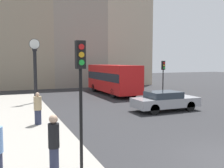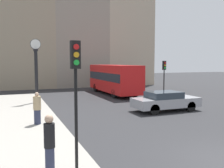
{
  "view_description": "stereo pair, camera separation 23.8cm",
  "coord_description": "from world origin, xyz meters",
  "px_view_note": "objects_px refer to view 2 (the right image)",
  "views": [
    {
      "loc": [
        -7.12,
        -6.02,
        3.41
      ],
      "look_at": [
        -0.79,
        8.96,
        1.97
      ],
      "focal_mm": 40.0,
      "sensor_mm": 36.0,
      "label": 1
    },
    {
      "loc": [
        -6.9,
        -6.11,
        3.41
      ],
      "look_at": [
        -0.79,
        8.96,
        1.97
      ],
      "focal_mm": 40.0,
      "sensor_mm": 36.0,
      "label": 2
    }
  ],
  "objects_px": {
    "traffic_light_far": "(164,73)",
    "pedestrian_tan_coat": "(37,108)",
    "bus_distant": "(114,78)",
    "street_clock": "(36,70)",
    "pedestrian_black_jacket": "(50,143)",
    "traffic_light_near": "(76,81)",
    "sedan_car": "(165,101)"
  },
  "relations": [
    {
      "from": "bus_distant",
      "to": "street_clock",
      "type": "height_order",
      "value": "street_clock"
    },
    {
      "from": "sedan_car",
      "to": "street_clock",
      "type": "bearing_deg",
      "value": 141.05
    },
    {
      "from": "bus_distant",
      "to": "pedestrian_tan_coat",
      "type": "distance_m",
      "value": 14.01
    },
    {
      "from": "sedan_car",
      "to": "traffic_light_far",
      "type": "bearing_deg",
      "value": 57.95
    },
    {
      "from": "traffic_light_near",
      "to": "pedestrian_tan_coat",
      "type": "xyz_separation_m",
      "value": [
        -0.43,
        6.79,
        -1.92
      ]
    },
    {
      "from": "sedan_car",
      "to": "street_clock",
      "type": "distance_m",
      "value": 10.49
    },
    {
      "from": "sedan_car",
      "to": "pedestrian_black_jacket",
      "type": "xyz_separation_m",
      "value": [
        -8.91,
        -7.21,
        0.32
      ]
    },
    {
      "from": "traffic_light_near",
      "to": "street_clock",
      "type": "height_order",
      "value": "street_clock"
    },
    {
      "from": "sedan_car",
      "to": "pedestrian_black_jacket",
      "type": "height_order",
      "value": "pedestrian_black_jacket"
    },
    {
      "from": "pedestrian_black_jacket",
      "to": "sedan_car",
      "type": "bearing_deg",
      "value": 38.99
    },
    {
      "from": "traffic_light_far",
      "to": "pedestrian_tan_coat",
      "type": "relative_size",
      "value": 2.07
    },
    {
      "from": "sedan_car",
      "to": "pedestrian_tan_coat",
      "type": "distance_m",
      "value": 8.74
    },
    {
      "from": "traffic_light_near",
      "to": "street_clock",
      "type": "bearing_deg",
      "value": 89.0
    },
    {
      "from": "sedan_car",
      "to": "traffic_light_far",
      "type": "xyz_separation_m",
      "value": [
        2.07,
        3.3,
        1.8
      ]
    },
    {
      "from": "traffic_light_far",
      "to": "pedestrian_black_jacket",
      "type": "distance_m",
      "value": 15.28
    },
    {
      "from": "street_clock",
      "to": "bus_distant",
      "type": "bearing_deg",
      "value": 22.3
    },
    {
      "from": "bus_distant",
      "to": "traffic_light_near",
      "type": "xyz_separation_m",
      "value": [
        -8.42,
        -17.62,
        1.14
      ]
    },
    {
      "from": "traffic_light_far",
      "to": "pedestrian_tan_coat",
      "type": "height_order",
      "value": "traffic_light_far"
    },
    {
      "from": "bus_distant",
      "to": "traffic_light_far",
      "type": "xyz_separation_m",
      "value": [
        1.9,
        -6.51,
        0.77
      ]
    },
    {
      "from": "traffic_light_far",
      "to": "street_clock",
      "type": "bearing_deg",
      "value": 162.56
    },
    {
      "from": "bus_distant",
      "to": "street_clock",
      "type": "distance_m",
      "value": 8.88
    },
    {
      "from": "bus_distant",
      "to": "pedestrian_black_jacket",
      "type": "height_order",
      "value": "bus_distant"
    },
    {
      "from": "bus_distant",
      "to": "traffic_light_near",
      "type": "distance_m",
      "value": 19.56
    },
    {
      "from": "traffic_light_near",
      "to": "pedestrian_tan_coat",
      "type": "relative_size",
      "value": 2.27
    },
    {
      "from": "street_clock",
      "to": "pedestrian_tan_coat",
      "type": "xyz_separation_m",
      "value": [
        -0.68,
        -7.49,
        -1.78
      ]
    },
    {
      "from": "pedestrian_tan_coat",
      "to": "traffic_light_near",
      "type": "bearing_deg",
      "value": -86.41
    },
    {
      "from": "pedestrian_black_jacket",
      "to": "pedestrian_tan_coat",
      "type": "distance_m",
      "value": 6.2
    },
    {
      "from": "traffic_light_far",
      "to": "pedestrian_tan_coat",
      "type": "distance_m",
      "value": 11.69
    },
    {
      "from": "bus_distant",
      "to": "pedestrian_black_jacket",
      "type": "distance_m",
      "value": 19.31
    },
    {
      "from": "bus_distant",
      "to": "street_clock",
      "type": "bearing_deg",
      "value": -157.7
    },
    {
      "from": "sedan_car",
      "to": "street_clock",
      "type": "xyz_separation_m",
      "value": [
        -8.0,
        6.47,
        2.04
      ]
    },
    {
      "from": "traffic_light_near",
      "to": "street_clock",
      "type": "relative_size",
      "value": 0.75
    }
  ]
}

